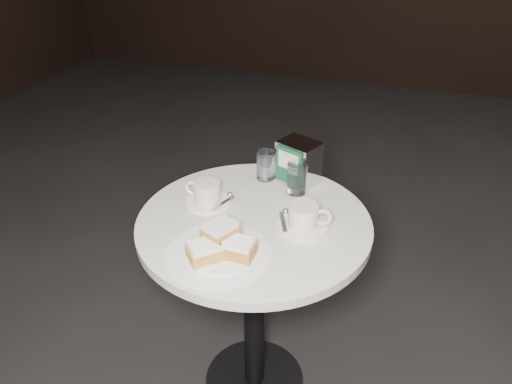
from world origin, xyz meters
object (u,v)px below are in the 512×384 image
at_px(beignet_plate, 221,247).
at_px(cafe_table, 254,271).
at_px(napkin_dispenser, 298,162).
at_px(coffee_cup_right, 304,218).
at_px(water_glass_left, 266,165).
at_px(water_glass_right, 297,178).
at_px(coffee_cup_left, 207,194).

bearing_deg(beignet_plate, cafe_table, 80.83).
bearing_deg(cafe_table, napkin_dispenser, 74.99).
relative_size(cafe_table, coffee_cup_right, 4.45).
height_order(beignet_plate, water_glass_left, water_glass_left).
height_order(water_glass_left, water_glass_right, water_glass_right).
distance_m(beignet_plate, coffee_cup_right, 0.26).
distance_m(cafe_table, beignet_plate, 0.30).
xyz_separation_m(coffee_cup_left, coffee_cup_right, (0.32, -0.04, 0.00)).
distance_m(coffee_cup_left, water_glass_right, 0.29).
xyz_separation_m(cafe_table, water_glass_left, (-0.04, 0.25, 0.25)).
bearing_deg(coffee_cup_left, water_glass_left, 63.91).
distance_m(beignet_plate, water_glass_left, 0.44).
distance_m(water_glass_left, napkin_dispenser, 0.11).
bearing_deg(coffee_cup_right, coffee_cup_left, 165.90).
relative_size(beignet_plate, napkin_dispenser, 1.50).
height_order(coffee_cup_left, water_glass_right, water_glass_right).
distance_m(cafe_table, water_glass_right, 0.33).
xyz_separation_m(water_glass_right, napkin_dispenser, (-0.01, 0.07, 0.02)).
height_order(cafe_table, water_glass_left, water_glass_left).
bearing_deg(napkin_dispenser, coffee_cup_right, -48.97).
bearing_deg(beignet_plate, coffee_cup_left, 120.50).
bearing_deg(napkin_dispenser, beignet_plate, -78.90).
distance_m(water_glass_right, napkin_dispenser, 0.07).
xyz_separation_m(water_glass_left, water_glass_right, (0.12, -0.06, 0.00)).
relative_size(coffee_cup_left, coffee_cup_right, 0.93).
bearing_deg(beignet_plate, coffee_cup_right, 47.23).
height_order(cafe_table, coffee_cup_left, coffee_cup_left).
distance_m(beignet_plate, napkin_dispenser, 0.46).
relative_size(coffee_cup_right, napkin_dispenser, 1.09).
xyz_separation_m(beignet_plate, water_glass_left, (-0.01, 0.44, 0.02)).
xyz_separation_m(water_glass_left, napkin_dispenser, (0.11, 0.01, 0.03)).
xyz_separation_m(coffee_cup_right, water_glass_left, (-0.19, 0.24, 0.01)).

